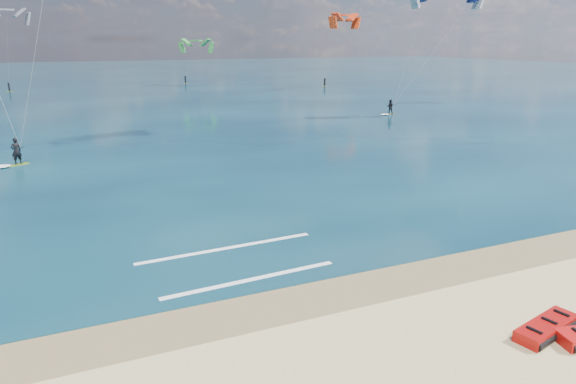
% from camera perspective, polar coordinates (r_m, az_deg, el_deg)
% --- Properties ---
extents(ground, '(320.00, 320.00, 0.00)m').
position_cam_1_polar(ground, '(51.81, -16.19, 6.82)').
color(ground, tan).
rests_on(ground, ground).
extents(wet_sand_strip, '(320.00, 2.40, 0.01)m').
position_cam_1_polar(wet_sand_strip, '(17.24, 1.13, -11.98)').
color(wet_sand_strip, olive).
rests_on(wet_sand_strip, ground).
extents(sea, '(320.00, 200.00, 0.04)m').
position_cam_1_polar(sea, '(115.23, -20.60, 11.52)').
color(sea, '#082030').
rests_on(sea, ground).
extents(packed_kite_left, '(2.79, 1.69, 0.40)m').
position_cam_1_polar(packed_kite_left, '(17.32, 26.72, -13.81)').
color(packed_kite_left, '#AA0C09').
rests_on(packed_kite_left, ground).
extents(kitesurfer_main, '(8.41, 6.94, 19.09)m').
position_cam_1_polar(kitesurfer_main, '(36.22, -29.31, 17.63)').
color(kitesurfer_main, '#AEEA1B').
rests_on(kitesurfer_main, sea).
extents(kitesurfer_far, '(11.44, 4.89, 15.07)m').
position_cam_1_polar(kitesurfer_far, '(59.97, 14.59, 15.88)').
color(kitesurfer_far, gold).
rests_on(kitesurfer_far, sea).
extents(shoreline_foam, '(7.44, 3.65, 0.01)m').
position_cam_1_polar(shoreline_foam, '(19.99, -5.64, -7.72)').
color(shoreline_foam, white).
rests_on(shoreline_foam, ground).
extents(distant_kites, '(79.95, 31.00, 12.47)m').
position_cam_1_polar(distant_kites, '(89.44, -24.02, 13.60)').
color(distant_kites, green).
rests_on(distant_kites, ground).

